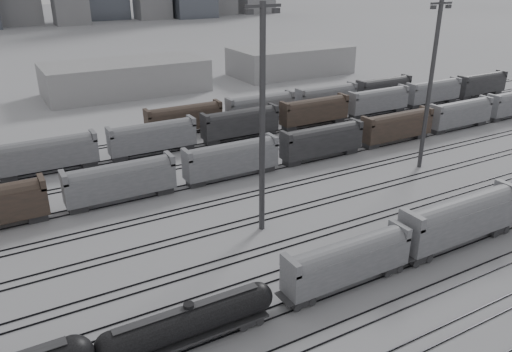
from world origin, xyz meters
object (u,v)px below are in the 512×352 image
hopper_car_b (460,217)px  light_mast_c (262,118)px  hopper_car_a (348,259)px  tank_car_b (190,322)px

hopper_car_b → light_mast_c: 25.32m
hopper_car_a → light_mast_c: bearing=95.2°
light_mast_c → hopper_car_a: bearing=-84.8°
hopper_car_a → light_mast_c: 18.45m
hopper_car_b → light_mast_c: size_ratio=0.62×
tank_car_b → light_mast_c: 24.56m
hopper_car_b → light_mast_c: bearing=140.3°
hopper_car_a → hopper_car_b: size_ratio=0.86×
tank_car_b → hopper_car_b: 33.36m
tank_car_b → hopper_car_a: hopper_car_a is taller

